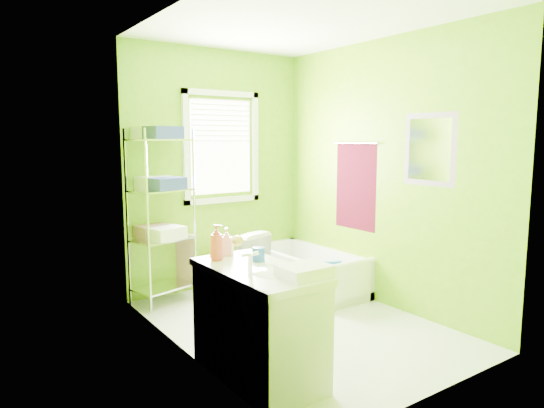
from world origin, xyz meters
TOP-DOWN VIEW (x-y plane):
  - ground at (0.00, 0.00)m, footprint 2.90×2.90m
  - room_envelope at (0.00, 0.00)m, footprint 2.14×2.94m
  - window at (0.05, 1.42)m, footprint 0.92×0.05m
  - door at (-1.04, -1.00)m, footprint 0.09×0.80m
  - right_wall_decor at (1.04, -0.02)m, footprint 0.04×1.48m
  - bathtub at (0.73, 0.71)m, footprint 0.65×1.39m
  - toilet at (-0.02, 1.04)m, footprint 0.57×0.76m
  - vanity at (-0.80, -0.60)m, footprint 0.54×1.03m
  - wire_shelf_unit at (-0.73, 1.25)m, footprint 0.66×0.54m

SIDE VIEW (x-z plane):
  - ground at x=0.00m, z-range 0.00..0.00m
  - bathtub at x=0.73m, z-range -0.08..0.37m
  - toilet at x=-0.02m, z-range 0.00..0.70m
  - vanity at x=-0.80m, z-range -0.10..0.94m
  - door at x=-1.04m, z-range 0.00..2.00m
  - wire_shelf_unit at x=-0.73m, z-range 0.20..1.96m
  - right_wall_decor at x=1.04m, z-range 0.74..1.91m
  - room_envelope at x=0.00m, z-range 0.24..2.86m
  - window at x=0.05m, z-range 1.00..2.22m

